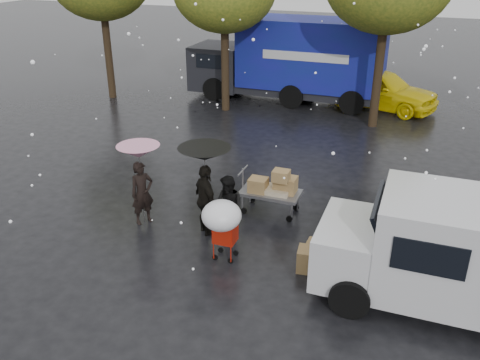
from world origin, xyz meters
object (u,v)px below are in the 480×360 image
at_px(person_pink, 142,193).
at_px(shopping_cart, 222,218).
at_px(white_van, 463,254).
at_px(vendor_cart, 274,187).
at_px(person_black, 206,200).
at_px(yellow_taxi, 379,89).
at_px(blue_truck, 292,60).

xyz_separation_m(person_pink, shopping_cart, (2.47, -0.93, 0.27)).
bearing_deg(person_pink, shopping_cart, -76.71).
bearing_deg(white_van, vendor_cart, 151.24).
height_order(person_pink, person_black, person_black).
relative_size(vendor_cart, yellow_taxi, 0.32).
height_order(blue_truck, yellow_taxi, blue_truck).
relative_size(vendor_cart, white_van, 0.31).
xyz_separation_m(person_black, vendor_cart, (1.18, 1.51, -0.14)).
height_order(shopping_cart, white_van, white_van).
bearing_deg(shopping_cart, vendor_cart, 81.72).
bearing_deg(white_van, person_pink, 173.75).
bearing_deg(yellow_taxi, person_pink, 179.05).
bearing_deg(shopping_cart, white_van, 1.84).
distance_m(shopping_cart, yellow_taxi, 13.04).
xyz_separation_m(shopping_cart, blue_truck, (-1.97, 12.73, 0.69)).
bearing_deg(shopping_cart, person_black, 129.39).
bearing_deg(white_van, person_black, 171.19).
height_order(shopping_cart, blue_truck, blue_truck).
relative_size(person_black, yellow_taxi, 0.36).
xyz_separation_m(person_pink, vendor_cart, (2.84, 1.57, -0.07)).
relative_size(white_van, yellow_taxi, 1.03).
distance_m(person_black, shopping_cart, 1.31).
bearing_deg(person_pink, white_van, -62.35).
distance_m(vendor_cart, white_van, 4.91).
relative_size(person_black, blue_truck, 0.21).
bearing_deg(vendor_cart, yellow_taxi, 82.39).
height_order(person_pink, yellow_taxi, yellow_taxi).
bearing_deg(yellow_taxi, vendor_cart, -169.12).
distance_m(vendor_cart, blue_truck, 10.54).
distance_m(person_black, yellow_taxi, 12.20).
bearing_deg(vendor_cart, person_pink, -150.99).
relative_size(person_pink, shopping_cart, 1.09).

